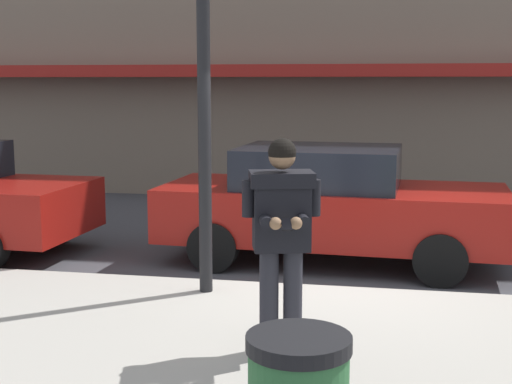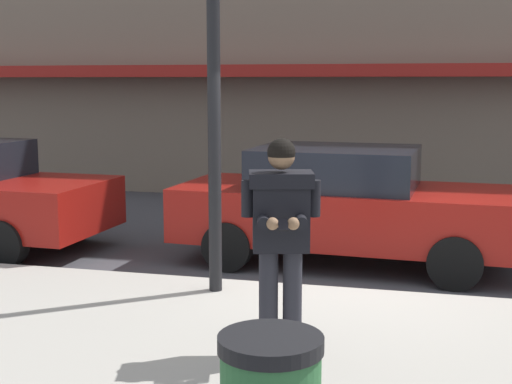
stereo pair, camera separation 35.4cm
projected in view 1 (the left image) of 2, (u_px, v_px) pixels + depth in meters
name	position (u px, v px, depth m)	size (l,w,h in m)	color
ground_plane	(336.00, 293.00, 8.16)	(80.00, 80.00, 0.00)	#3D3D42
curb_paint_line	(425.00, 296.00, 8.03)	(28.00, 0.12, 0.01)	silver
parked_sedan_mid	(329.00, 203.00, 9.45)	(4.60, 2.12, 1.54)	maroon
man_texting_on_phone	(281.00, 222.00, 5.85)	(0.63, 0.64, 1.81)	#23232B
street_lamp_post	(203.00, 8.00, 7.29)	(0.36, 0.36, 4.88)	black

